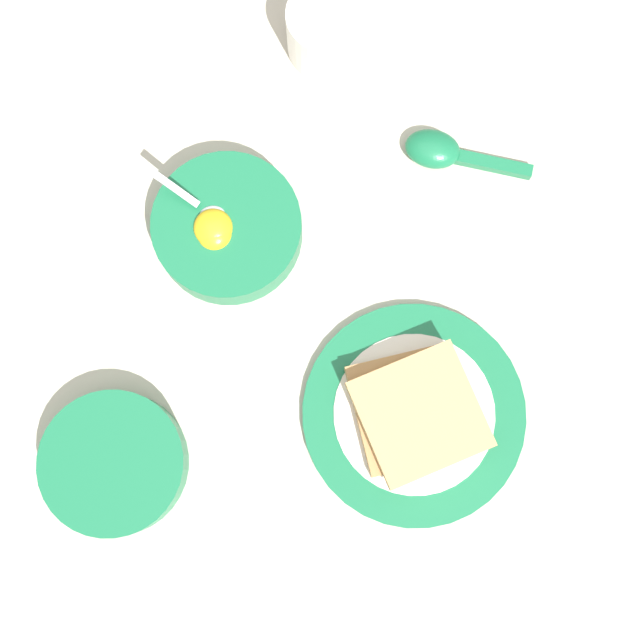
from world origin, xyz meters
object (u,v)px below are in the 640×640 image
(soup_spoon, at_px, (443,152))
(drinking_cup, at_px, (326,30))
(toast_plate, at_px, (414,414))
(toast_sandwich, at_px, (415,412))
(egg_bowl, at_px, (227,228))
(congee_bowl, at_px, (114,463))

(soup_spoon, xyz_separation_m, drinking_cup, (-0.11, 0.13, 0.03))
(toast_plate, height_order, soup_spoon, soup_spoon)
(toast_sandwich, distance_m, soup_spoon, 0.27)
(drinking_cup, bearing_deg, toast_plate, -83.79)
(egg_bowl, height_order, toast_plate, egg_bowl)
(soup_spoon, bearing_deg, congee_bowl, -141.94)
(egg_bowl, bearing_deg, toast_sandwich, -51.24)
(egg_bowl, height_order, toast_sandwich, egg_bowl)
(egg_bowl, xyz_separation_m, drinking_cup, (0.12, 0.19, 0.01))
(toast_plate, relative_size, toast_sandwich, 1.63)
(toast_sandwich, xyz_separation_m, drinking_cup, (-0.04, 0.40, 0.01))
(egg_bowl, relative_size, toast_sandwich, 1.11)
(soup_spoon, bearing_deg, toast_plate, -103.45)
(soup_spoon, bearing_deg, drinking_cup, 128.61)
(toast_sandwich, height_order, drinking_cup, drinking_cup)
(egg_bowl, distance_m, toast_sandwich, 0.26)
(toast_sandwich, height_order, congee_bowl, toast_sandwich)
(toast_plate, xyz_separation_m, soup_spoon, (0.06, 0.26, 0.01))
(egg_bowl, bearing_deg, toast_plate, -51.05)
(egg_bowl, bearing_deg, congee_bowl, -120.58)
(toast_plate, bearing_deg, soup_spoon, 76.55)
(drinking_cup, bearing_deg, egg_bowl, -122.11)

